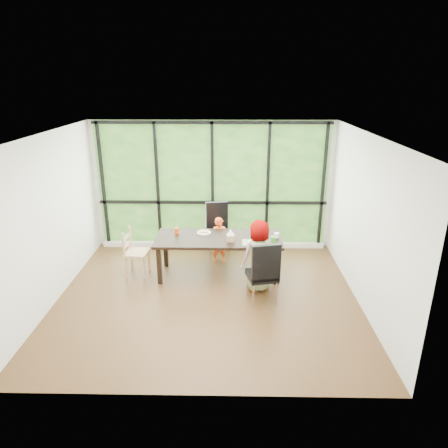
{
  "coord_description": "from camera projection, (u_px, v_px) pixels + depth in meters",
  "views": [
    {
      "loc": [
        0.39,
        -5.97,
        3.49
      ],
      "look_at": [
        0.27,
        0.72,
        1.05
      ],
      "focal_mm": 32.32,
      "sensor_mm": 36.0,
      "label": 1
    }
  ],
  "objects": [
    {
      "name": "straw_pink",
      "position": [
        273.0,
        234.0,
        6.99
      ],
      "size": [
        0.01,
        0.04,
        0.2
      ],
      "primitive_type": "cylinder",
      "rotation": [
        0.14,
        0.0,
        0.0
      ],
      "color": "pink",
      "rests_on": "green_cup"
    },
    {
      "name": "crepe_rolls_near",
      "position": [
        256.0,
        241.0,
        7.09
      ],
      "size": [
        0.05,
        0.12,
        0.04
      ],
      "primitive_type": null,
      "color": "tan",
      "rests_on": "plate_near"
    },
    {
      "name": "back_wall",
      "position": [
        213.0,
        186.0,
        8.46
      ],
      "size": [
        5.0,
        0.0,
        5.0
      ],
      "primitive_type": "plane",
      "rotation": [
        1.57,
        0.0,
        0.0
      ],
      "color": "silver",
      "rests_on": "ground"
    },
    {
      "name": "tissue",
      "position": [
        231.0,
        232.0,
        7.11
      ],
      "size": [
        0.12,
        0.12,
        0.11
      ],
      "primitive_type": "cone",
      "color": "white",
      "rests_on": "tissue_box"
    },
    {
      "name": "foliage_backdrop",
      "position": [
        213.0,
        186.0,
        8.45
      ],
      "size": [
        4.8,
        0.02,
        2.65
      ],
      "primitive_type": "cube",
      "color": "#244B1D",
      "rests_on": "back_wall"
    },
    {
      "name": "tissue_box",
      "position": [
        231.0,
        238.0,
        7.15
      ],
      "size": [
        0.14,
        0.14,
        0.12
      ],
      "primitive_type": "cube",
      "color": "tan",
      "rests_on": "dining_table"
    },
    {
      "name": "chair_interior_leather",
      "position": [
        262.0,
        271.0,
        6.52
      ],
      "size": [
        0.55,
        0.55,
        1.08
      ],
      "primitive_type": "cube",
      "rotation": [
        0.0,
        0.0,
        3.36
      ],
      "color": "black",
      "rests_on": "ground"
    },
    {
      "name": "orange_cup",
      "position": [
        177.0,
        231.0,
        7.49
      ],
      "size": [
        0.07,
        0.07,
        0.11
      ],
      "primitive_type": "cylinder",
      "color": "#FD4400",
      "rests_on": "dining_table"
    },
    {
      "name": "crepe_rolls_far",
      "position": [
        204.0,
        231.0,
        7.53
      ],
      "size": [
        0.2,
        0.12,
        0.04
      ],
      "primitive_type": null,
      "color": "tan",
      "rests_on": "plate_far"
    },
    {
      "name": "plate_near",
      "position": [
        256.0,
        242.0,
        7.09
      ],
      "size": [
        0.27,
        0.27,
        0.02
      ],
      "primitive_type": "cylinder",
      "color": "white",
      "rests_on": "dining_table"
    },
    {
      "name": "child_older",
      "position": [
        257.0,
        256.0,
        6.86
      ],
      "size": [
        0.72,
        0.61,
        1.26
      ],
      "primitive_type": "imported",
      "rotation": [
        0.0,
        0.0,
        3.53
      ],
      "color": "slate",
      "rests_on": "ground"
    },
    {
      "name": "chair_end_beech",
      "position": [
        137.0,
        253.0,
        7.43
      ],
      "size": [
        0.43,
        0.45,
        0.9
      ],
      "primitive_type": "cube",
      "rotation": [
        0.0,
        0.0,
        1.5
      ],
      "color": "#A67954",
      "rests_on": "ground"
    },
    {
      "name": "straw_white",
      "position": [
        176.0,
        226.0,
        7.46
      ],
      "size": [
        0.01,
        0.04,
        0.2
      ],
      "primitive_type": "cylinder",
      "rotation": [
        0.14,
        0.0,
        0.0
      ],
      "color": "white",
      "rests_on": "orange_cup"
    },
    {
      "name": "white_mug",
      "position": [
        277.0,
        235.0,
        7.31
      ],
      "size": [
        0.09,
        0.09,
        0.09
      ],
      "primitive_type": "cylinder",
      "color": "white",
      "rests_on": "dining_table"
    },
    {
      "name": "green_cup",
      "position": [
        273.0,
        240.0,
        7.03
      ],
      "size": [
        0.09,
        0.09,
        0.14
      ],
      "primitive_type": "cylinder",
      "color": "green",
      "rests_on": "dining_table"
    },
    {
      "name": "dining_table",
      "position": [
        219.0,
        256.0,
        7.45
      ],
      "size": [
        2.34,
        1.09,
        0.75
      ],
      "primitive_type": "cube",
      "rotation": [
        0.0,
        0.0,
        -0.07
      ],
      "color": "black",
      "rests_on": "ground"
    },
    {
      "name": "child_toddler",
      "position": [
        220.0,
        240.0,
        7.95
      ],
      "size": [
        0.37,
        0.27,
        0.93
      ],
      "primitive_type": "imported",
      "rotation": [
        0.0,
        0.0,
        0.14
      ],
      "color": "#EC531A",
      "rests_on": "ground"
    },
    {
      "name": "window_mullions",
      "position": [
        213.0,
        186.0,
        8.41
      ],
      "size": [
        4.8,
        0.06,
        2.65
      ],
      "primitive_type": null,
      "color": "black",
      "rests_on": "back_wall"
    },
    {
      "name": "window_sill",
      "position": [
        213.0,
        244.0,
        8.82
      ],
      "size": [
        4.8,
        0.12,
        0.1
      ],
      "primitive_type": "cube",
      "color": "silver",
      "rests_on": "ground"
    },
    {
      "name": "chair_window_leather",
      "position": [
        218.0,
        230.0,
        8.29
      ],
      "size": [
        0.53,
        0.53,
        1.08
      ],
      "primitive_type": "cube",
      "rotation": [
        0.0,
        0.0,
        0.17
      ],
      "color": "black",
      "rests_on": "ground"
    },
    {
      "name": "plate_far",
      "position": [
        204.0,
        233.0,
        7.54
      ],
      "size": [
        0.26,
        0.26,
        0.02
      ],
      "primitive_type": "cylinder",
      "color": "white",
      "rests_on": "dining_table"
    },
    {
      "name": "ground",
      "position": [
        207.0,
        297.0,
        6.81
      ],
      "size": [
        5.0,
        5.0,
        0.0
      ],
      "primitive_type": "plane",
      "color": "black",
      "rests_on": "ground"
    },
    {
      "name": "placemat",
      "position": [
        254.0,
        242.0,
        7.1
      ],
      "size": [
        0.41,
        0.3,
        0.01
      ],
      "primitive_type": "cube",
      "color": "tan",
      "rests_on": "dining_table"
    }
  ]
}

